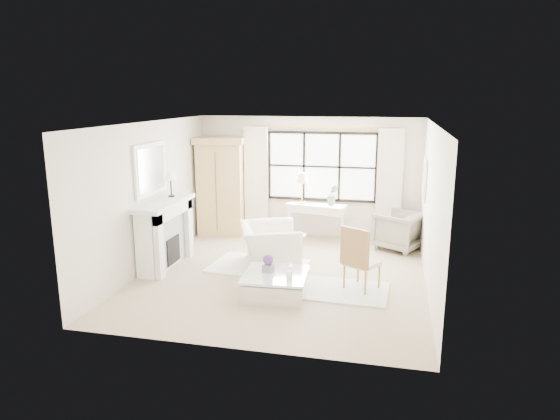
% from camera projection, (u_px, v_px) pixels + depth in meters
% --- Properties ---
extents(floor, '(5.50, 5.50, 0.00)m').
position_uv_depth(floor, '(282.00, 275.00, 8.98)').
color(floor, tan).
rests_on(floor, ground).
extents(ceiling, '(5.50, 5.50, 0.00)m').
position_uv_depth(ceiling, '(282.00, 123.00, 8.37)').
color(ceiling, white).
rests_on(ceiling, ground).
extents(wall_back, '(5.00, 0.00, 5.00)m').
position_uv_depth(wall_back, '(308.00, 177.00, 11.29)').
color(wall_back, silver).
rests_on(wall_back, ground).
extents(wall_front, '(5.00, 0.00, 5.00)m').
position_uv_depth(wall_front, '(233.00, 248.00, 6.06)').
color(wall_front, white).
rests_on(wall_front, ground).
extents(wall_left, '(0.00, 5.50, 5.50)m').
position_uv_depth(wall_left, '(150.00, 196.00, 9.22)').
color(wall_left, beige).
rests_on(wall_left, ground).
extents(wall_right, '(0.00, 5.50, 5.50)m').
position_uv_depth(wall_right, '(431.00, 209.00, 8.14)').
color(wall_right, white).
rests_on(wall_right, ground).
extents(window_pane, '(2.40, 0.02, 1.50)m').
position_uv_depth(window_pane, '(322.00, 167.00, 11.15)').
color(window_pane, white).
rests_on(window_pane, wall_back).
extents(window_frame, '(2.50, 0.04, 1.50)m').
position_uv_depth(window_frame, '(322.00, 167.00, 11.14)').
color(window_frame, black).
rests_on(window_frame, wall_back).
extents(curtain_rod, '(3.30, 0.04, 0.04)m').
position_uv_depth(curtain_rod, '(322.00, 127.00, 10.90)').
color(curtain_rod, '#B3893E').
rests_on(curtain_rod, wall_back).
extents(curtain_left, '(0.55, 0.10, 2.47)m').
position_uv_depth(curtain_left, '(256.00, 181.00, 11.48)').
color(curtain_left, white).
rests_on(curtain_left, ground).
extents(curtain_right, '(0.55, 0.10, 2.47)m').
position_uv_depth(curtain_right, '(389.00, 186.00, 10.83)').
color(curtain_right, silver).
rests_on(curtain_right, ground).
extents(fireplace, '(0.58, 1.66, 1.26)m').
position_uv_depth(fireplace, '(164.00, 233.00, 9.33)').
color(fireplace, silver).
rests_on(fireplace, ground).
extents(mirror_frame, '(0.05, 1.15, 0.95)m').
position_uv_depth(mirror_frame, '(150.00, 169.00, 9.10)').
color(mirror_frame, white).
rests_on(mirror_frame, wall_left).
extents(mirror_glass, '(0.02, 1.00, 0.80)m').
position_uv_depth(mirror_glass, '(152.00, 169.00, 9.09)').
color(mirror_glass, '#B5B9C0').
rests_on(mirror_glass, wall_left).
extents(art_frame, '(0.04, 0.62, 0.82)m').
position_uv_depth(art_frame, '(425.00, 180.00, 9.72)').
color(art_frame, white).
rests_on(art_frame, wall_right).
extents(art_canvas, '(0.01, 0.52, 0.72)m').
position_uv_depth(art_canvas, '(424.00, 180.00, 9.72)').
color(art_canvas, beige).
rests_on(art_canvas, wall_right).
extents(mantel_lamp, '(0.22, 0.22, 0.51)m').
position_uv_depth(mantel_lamp, '(170.00, 176.00, 9.47)').
color(mantel_lamp, black).
rests_on(mantel_lamp, fireplace).
extents(armoire, '(1.21, 0.85, 2.24)m').
position_uv_depth(armoire, '(221.00, 186.00, 11.38)').
color(armoire, tan).
rests_on(armoire, floor).
extents(console_table, '(1.36, 0.70, 0.80)m').
position_uv_depth(console_table, '(316.00, 222.00, 11.14)').
color(console_table, white).
rests_on(console_table, floor).
extents(console_lamp, '(0.28, 0.28, 0.69)m').
position_uv_depth(console_lamp, '(302.00, 179.00, 11.01)').
color(console_lamp, '#B27E3E').
rests_on(console_lamp, console_table).
extents(orchid_plant, '(0.29, 0.25, 0.46)m').
position_uv_depth(orchid_plant, '(333.00, 195.00, 10.92)').
color(orchid_plant, '#516A46').
rests_on(orchid_plant, console_table).
extents(side_table, '(0.40, 0.40, 0.51)m').
position_uv_depth(side_table, '(296.00, 243.00, 9.77)').
color(side_table, silver).
rests_on(side_table, floor).
extents(rug_left, '(1.85, 1.39, 0.03)m').
position_uv_depth(rug_left, '(258.00, 266.00, 9.41)').
color(rug_left, white).
rests_on(rug_left, floor).
extents(rug_right, '(1.49, 1.14, 0.03)m').
position_uv_depth(rug_right, '(344.00, 291.00, 8.23)').
color(rug_right, silver).
rests_on(rug_right, floor).
extents(club_armchair, '(1.41, 1.50, 0.79)m').
position_uv_depth(club_armchair, '(270.00, 246.00, 9.39)').
color(club_armchair, white).
rests_on(club_armchair, floor).
extents(wingback_chair, '(1.18, 1.17, 0.80)m').
position_uv_depth(wingback_chair, '(399.00, 231.00, 10.41)').
color(wingback_chair, gray).
rests_on(wingback_chair, floor).
extents(french_chair, '(0.66, 0.66, 1.08)m').
position_uv_depth(french_chair, '(361.00, 272.00, 8.23)').
color(french_chair, '#A57745').
rests_on(french_chair, floor).
extents(coffee_table, '(1.06, 1.06, 0.38)m').
position_uv_depth(coffee_table, '(275.00, 285.00, 8.02)').
color(coffee_table, silver).
rests_on(coffee_table, floor).
extents(planter_box, '(0.18, 0.18, 0.12)m').
position_uv_depth(planter_box, '(268.00, 268.00, 8.04)').
color(planter_box, slate).
rests_on(planter_box, coffee_table).
extents(planter_flowers, '(0.17, 0.17, 0.17)m').
position_uv_depth(planter_flowers, '(268.00, 260.00, 8.01)').
color(planter_flowers, '#5E317B').
rests_on(planter_flowers, planter_box).
extents(pillar_candle, '(0.10, 0.10, 0.12)m').
position_uv_depth(pillar_candle, '(289.00, 275.00, 7.74)').
color(pillar_candle, silver).
rests_on(pillar_candle, coffee_table).
extents(coffee_vase, '(0.16, 0.16, 0.14)m').
position_uv_depth(coffee_vase, '(290.00, 267.00, 8.09)').
color(coffee_vase, silver).
rests_on(coffee_vase, coffee_table).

